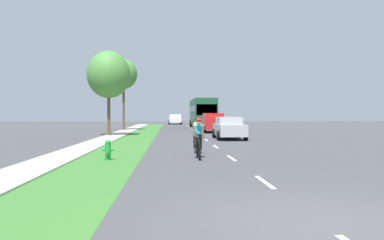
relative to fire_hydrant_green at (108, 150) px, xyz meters
The scene contains 13 objects.
ground_plane 12.53m from the fire_hydrant_green, 67.85° to the left, with size 120.00×120.00×0.00m, color #424244.
grass_verge 11.61m from the fire_hydrant_green, 90.00° to the left, with size 2.45×70.00×0.01m, color #38722D.
sidewalk_concrete 11.78m from the fire_hydrant_green, 99.88° to the left, with size 1.60×70.00×0.10m, color #B2ADA3.
lane_markings_center 16.31m from the fire_hydrant_green, 73.16° to the left, with size 0.12×52.71×0.01m.
fire_hydrant_green is the anchor object (origin of this frame).
cyclist_lead 3.46m from the fire_hydrant_green, ahead, with size 0.42×1.72×1.58m.
cyclist_trailing 4.07m from the fire_hydrant_green, 30.43° to the left, with size 0.42×1.72×1.58m.
sedan_silver 12.94m from the fire_hydrant_green, 60.56° to the left, with size 1.98×4.30×1.52m.
suv_red 21.71m from the fire_hydrant_green, 72.97° to the left, with size 2.15×4.70×1.79m.
bus_dark_green 32.63m from the fire_hydrant_green, 78.85° to the left, with size 2.78×11.60×3.48m.
pickup_white 48.16m from the fire_hydrant_green, 86.21° to the left, with size 2.22×5.10×1.64m.
street_tree_near 16.26m from the fire_hydrant_green, 99.05° to the left, with size 3.35×3.35×6.64m.
street_tree_far 26.14m from the fire_hydrant_green, 95.69° to the left, with size 2.84×2.84×7.46m.
Camera 1 is at (-2.40, -5.72, 1.73)m, focal length 35.01 mm.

